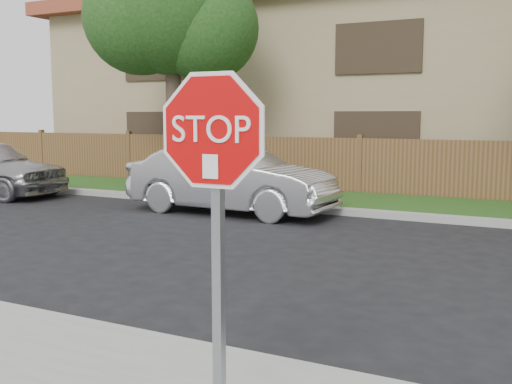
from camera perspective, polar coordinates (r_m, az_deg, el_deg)
The scene contains 5 objects.
far_curb at distance 13.03m, azimuth 22.54°, elevation -2.78°, with size 70.00×0.30×0.15m, color gray.
grass_strip at distance 14.66m, azimuth 23.02°, elevation -1.79°, with size 70.00×3.00×0.12m, color #1E4714.
tree_left at distance 17.57m, azimuth -8.21°, elevation 17.06°, with size 4.80×3.90×7.78m.
stop_sign at distance 3.73m, azimuth -4.01°, elevation 0.95°, with size 1.01×0.13×2.55m.
sedan_left at distance 13.66m, azimuth -2.38°, elevation 1.26°, with size 1.68×4.81×1.58m, color #B8B8BD.
Camera 1 is at (0.87, -4.67, 2.25)m, focal length 42.00 mm.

